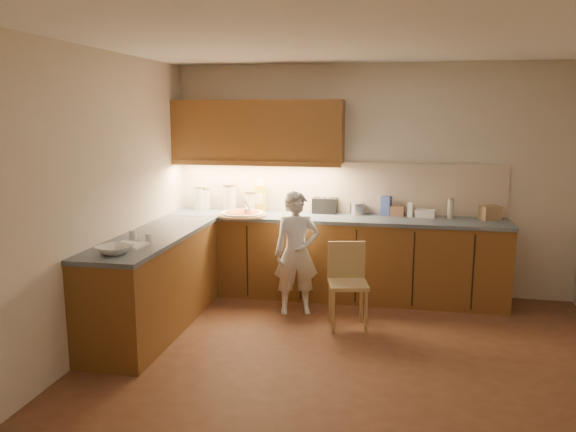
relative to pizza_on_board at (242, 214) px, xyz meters
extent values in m
plane|color=brown|center=(1.38, -1.53, -0.94)|extent=(4.50, 4.50, 0.00)
cube|color=beige|center=(1.38, 0.47, 0.36)|extent=(4.50, 0.04, 2.60)
cube|color=beige|center=(1.38, -3.53, 0.36)|extent=(4.50, 0.04, 2.60)
cube|color=beige|center=(-0.87, -1.53, 0.36)|extent=(0.04, 4.00, 2.60)
cube|color=white|center=(1.38, -1.53, 1.66)|extent=(4.50, 4.00, 0.04)
cube|color=brown|center=(1.01, 0.17, -0.50)|extent=(3.75, 0.60, 0.88)
cube|color=brown|center=(-0.57, -1.13, -0.50)|extent=(0.60, 2.00, 0.88)
cube|color=#485767|center=(1.01, 0.17, -0.04)|extent=(3.77, 0.62, 0.04)
cube|color=#485767|center=(-0.57, -1.13, -0.04)|extent=(0.62, 2.02, 0.04)
cube|color=black|center=(-0.52, -0.13, -0.50)|extent=(0.02, 0.01, 0.80)
cube|color=black|center=(0.08, -0.13, -0.50)|extent=(0.02, 0.01, 0.80)
cube|color=black|center=(0.68, -0.13, -0.50)|extent=(0.02, 0.01, 0.80)
cube|color=black|center=(1.28, -0.13, -0.50)|extent=(0.02, 0.01, 0.80)
cube|color=black|center=(1.88, -0.13, -0.50)|extent=(0.02, 0.01, 0.80)
cube|color=black|center=(2.48, -0.13, -0.50)|extent=(0.02, 0.01, 0.80)
cube|color=beige|center=(1.01, 0.46, 0.27)|extent=(3.75, 0.02, 0.58)
cube|color=brown|center=(0.11, 0.30, 0.91)|extent=(1.95, 0.35, 0.70)
cube|color=brown|center=(0.11, 0.12, 0.56)|extent=(1.95, 0.02, 0.06)
cylinder|color=#A37951|center=(0.00, 0.00, -0.01)|extent=(0.55, 0.55, 0.02)
cylinder|color=#F3E5BE|center=(0.00, 0.00, 0.01)|extent=(0.48, 0.48, 0.02)
cylinder|color=red|center=(0.00, 0.00, 0.02)|extent=(0.38, 0.38, 0.01)
sphere|color=white|center=(0.06, -0.04, 0.05)|extent=(0.07, 0.07, 0.07)
cylinder|color=white|center=(0.11, -0.11, 0.08)|extent=(0.10, 0.10, 0.22)
imported|color=silver|center=(0.69, -0.43, -0.31)|extent=(0.53, 0.42, 1.27)
cylinder|color=tan|center=(1.13, -0.93, -0.74)|extent=(0.03, 0.03, 0.41)
cylinder|color=tan|center=(1.44, -0.87, -0.74)|extent=(0.03, 0.03, 0.41)
cylinder|color=tan|center=(1.07, -0.63, -0.74)|extent=(0.03, 0.03, 0.41)
cylinder|color=tan|center=(1.38, -0.56, -0.74)|extent=(0.03, 0.03, 0.41)
cube|color=tan|center=(1.26, -0.75, -0.51)|extent=(0.43, 0.43, 0.04)
cube|color=tan|center=(1.22, -0.58, -0.31)|extent=(0.37, 0.11, 0.37)
imported|color=white|center=(-0.57, -1.85, 0.01)|extent=(0.34, 0.34, 0.07)
cylinder|color=silver|center=(-0.60, 0.30, 0.11)|extent=(0.13, 0.13, 0.27)
cylinder|color=gray|center=(-0.60, 0.30, 0.25)|extent=(0.14, 0.14, 0.02)
cylinder|color=white|center=(-0.56, 0.33, 0.10)|extent=(0.14, 0.14, 0.25)
cylinder|color=gray|center=(-0.56, 0.33, 0.23)|extent=(0.15, 0.15, 0.02)
cylinder|color=silver|center=(-0.25, 0.34, 0.12)|extent=(0.16, 0.16, 0.29)
cylinder|color=gray|center=(-0.25, 0.34, 0.28)|extent=(0.17, 0.17, 0.02)
cylinder|color=beige|center=(0.00, 0.35, 0.08)|extent=(0.13, 0.13, 0.21)
cylinder|color=gray|center=(0.00, 0.35, 0.20)|extent=(0.14, 0.14, 0.02)
cube|color=gold|center=(0.11, 0.36, 0.13)|extent=(0.14, 0.12, 0.31)
cube|color=silver|center=(0.11, 0.36, 0.31)|extent=(0.09, 0.07, 0.05)
cube|color=black|center=(0.88, 0.36, 0.07)|extent=(0.29, 0.17, 0.18)
cube|color=silver|center=(0.85, 0.36, 0.16)|extent=(0.04, 0.12, 0.00)
cube|color=silver|center=(0.91, 0.36, 0.16)|extent=(0.04, 0.12, 0.00)
cylinder|color=silver|center=(1.25, 0.35, 0.04)|extent=(0.17, 0.17, 0.12)
cylinder|color=silver|center=(1.25, 0.35, 0.11)|extent=(0.18, 0.18, 0.01)
cube|color=#374FA5|center=(1.57, 0.37, 0.08)|extent=(0.13, 0.11, 0.22)
cube|color=#996F52|center=(1.70, 0.36, 0.03)|extent=(0.17, 0.13, 0.11)
cube|color=white|center=(1.84, 0.32, 0.06)|extent=(0.06, 0.06, 0.16)
cube|color=white|center=(2.00, 0.33, 0.02)|extent=(0.23, 0.18, 0.08)
cylinder|color=beige|center=(2.27, 0.30, 0.08)|extent=(0.07, 0.07, 0.21)
cylinder|color=tan|center=(2.27, 0.30, 0.19)|extent=(0.07, 0.07, 0.01)
cube|color=tan|center=(2.68, 0.32, 0.05)|extent=(0.24, 0.22, 0.15)
cube|color=white|center=(-0.57, -1.58, -0.01)|extent=(0.30, 0.25, 0.02)
cylinder|color=white|center=(-0.66, -1.34, 0.02)|extent=(0.07, 0.07, 0.09)
cylinder|color=white|center=(-0.48, -1.39, 0.01)|extent=(0.06, 0.06, 0.07)
camera|label=1|loc=(1.69, -5.95, 1.11)|focal=35.00mm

